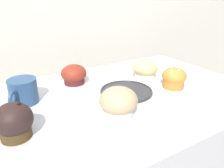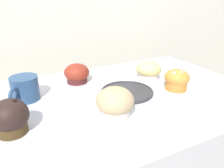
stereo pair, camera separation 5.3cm
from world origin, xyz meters
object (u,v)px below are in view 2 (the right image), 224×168
(muffin_back_left, at_px, (148,70))
(muffin_front_right, at_px, (10,118))
(muffin_back_right, at_px, (115,103))
(muffin_front_center, at_px, (77,74))
(serving_plate, at_px, (127,91))
(coffee_cup, at_px, (24,88))
(muffin_front_left, at_px, (177,80))

(muffin_back_left, distance_m, muffin_front_right, 0.55)
(muffin_back_right, relative_size, muffin_front_right, 1.17)
(muffin_front_center, bearing_deg, muffin_front_right, -135.15)
(muffin_back_right, distance_m, serving_plate, 0.17)
(coffee_cup, distance_m, serving_plate, 0.35)
(muffin_back_left, xyz_separation_m, muffin_front_left, (0.03, -0.13, -0.00))
(muffin_back_right, bearing_deg, coffee_cup, 134.07)
(muffin_front_center, xyz_separation_m, muffin_front_left, (0.31, -0.23, 0.00))
(muffin_back_right, height_order, coffee_cup, muffin_back_right)
(muffin_back_left, relative_size, muffin_front_left, 1.15)
(muffin_front_center, relative_size, serving_plate, 0.53)
(muffin_back_right, height_order, serving_plate, muffin_back_right)
(muffin_front_center, xyz_separation_m, muffin_front_right, (-0.26, -0.25, 0.01))
(muffin_front_center, relative_size, muffin_back_left, 0.96)
(muffin_front_center, relative_size, muffin_front_left, 1.10)
(muffin_front_right, height_order, coffee_cup, muffin_front_right)
(muffin_front_left, height_order, serving_plate, muffin_front_left)
(muffin_front_center, height_order, coffee_cup, coffee_cup)
(muffin_front_right, distance_m, serving_plate, 0.39)
(muffin_front_center, relative_size, muffin_front_right, 1.05)
(muffin_front_center, distance_m, muffin_back_right, 0.30)
(muffin_front_right, relative_size, coffee_cup, 0.77)
(muffin_back_left, height_order, serving_plate, muffin_back_left)
(coffee_cup, bearing_deg, muffin_front_left, -17.39)
(coffee_cup, bearing_deg, muffin_back_left, -3.56)
(muffin_front_right, bearing_deg, muffin_front_center, 44.85)
(muffin_back_left, relative_size, coffee_cup, 0.85)
(muffin_back_right, bearing_deg, muffin_front_center, 93.07)
(muffin_front_center, relative_size, muffin_back_right, 0.90)
(muffin_back_right, bearing_deg, serving_plate, 47.35)
(muffin_front_right, bearing_deg, muffin_front_left, 2.40)
(muffin_front_left, bearing_deg, serving_plate, 162.75)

